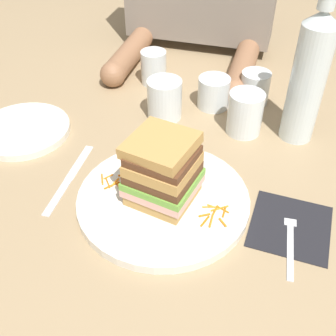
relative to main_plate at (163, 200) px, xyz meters
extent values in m
plane|color=#9E8460|center=(0.02, -0.01, -0.01)|extent=(3.00, 3.00, 0.00)
cylinder|color=white|center=(0.00, 0.00, 0.00)|extent=(0.30, 0.30, 0.02)
cube|color=tan|center=(0.00, 0.00, 0.02)|extent=(0.12, 0.12, 0.02)
cube|color=#E0A393|center=(0.00, 0.00, 0.04)|extent=(0.13, 0.12, 0.01)
cube|color=#6BA83D|center=(0.00, 0.00, 0.05)|extent=(0.13, 0.12, 0.01)
cube|color=#56331E|center=(0.00, 0.00, 0.06)|extent=(0.12, 0.12, 0.02)
cube|color=tan|center=(0.00, 0.00, 0.08)|extent=(0.12, 0.12, 0.02)
cube|color=#56331E|center=(0.00, 0.00, 0.10)|extent=(0.12, 0.11, 0.01)
cube|color=tan|center=(0.00, 0.01, 0.12)|extent=(0.12, 0.12, 0.03)
cylinder|color=orange|center=(-0.09, 0.01, 0.01)|extent=(0.02, 0.02, 0.00)
cylinder|color=orange|center=(-0.12, 0.01, 0.01)|extent=(0.02, 0.03, 0.00)
cylinder|color=orange|center=(-0.07, 0.02, 0.01)|extent=(0.02, 0.01, 0.00)
cylinder|color=orange|center=(-0.10, 0.00, 0.01)|extent=(0.02, 0.02, 0.00)
cylinder|color=orange|center=(-0.09, 0.01, 0.01)|extent=(0.01, 0.02, 0.00)
cylinder|color=orange|center=(-0.11, 0.02, 0.01)|extent=(0.01, 0.02, 0.00)
cylinder|color=orange|center=(-0.10, 0.00, 0.01)|extent=(0.02, 0.03, 0.00)
cylinder|color=orange|center=(-0.08, 0.03, 0.01)|extent=(0.03, 0.01, 0.00)
cylinder|color=orange|center=(0.08, 0.00, 0.01)|extent=(0.03, 0.01, 0.00)
cylinder|color=orange|center=(0.10, 0.00, 0.01)|extent=(0.03, 0.02, 0.00)
cylinder|color=orange|center=(0.09, -0.01, 0.01)|extent=(0.01, 0.02, 0.00)
cylinder|color=orange|center=(0.11, -0.01, 0.01)|extent=(0.00, 0.02, 0.00)
cylinder|color=orange|center=(0.09, 0.00, 0.01)|extent=(0.02, 0.01, 0.00)
cylinder|color=orange|center=(0.10, 0.00, 0.01)|extent=(0.02, 0.01, 0.00)
cylinder|color=orange|center=(0.11, -0.03, 0.01)|extent=(0.02, 0.02, 0.00)
cylinder|color=orange|center=(0.08, -0.03, 0.01)|extent=(0.02, 0.01, 0.00)
cylinder|color=orange|center=(0.09, -0.03, 0.01)|extent=(0.00, 0.03, 0.00)
cylinder|color=orange|center=(0.08, -0.04, 0.01)|extent=(0.01, 0.03, 0.00)
cube|color=black|center=(0.22, 0.01, -0.01)|extent=(0.14, 0.14, 0.00)
cube|color=silver|center=(0.22, -0.05, 0.00)|extent=(0.02, 0.11, 0.00)
cube|color=silver|center=(0.22, 0.01, 0.00)|extent=(0.02, 0.02, 0.00)
cylinder|color=silver|center=(0.22, 0.04, 0.00)|extent=(0.01, 0.04, 0.00)
cylinder|color=silver|center=(0.22, 0.04, 0.00)|extent=(0.01, 0.04, 0.00)
cylinder|color=silver|center=(0.21, 0.04, 0.00)|extent=(0.01, 0.04, 0.00)
cylinder|color=silver|center=(0.21, 0.04, 0.00)|extent=(0.01, 0.04, 0.00)
cube|color=silver|center=(-0.19, -0.04, -0.01)|extent=(0.02, 0.10, 0.00)
cube|color=silver|center=(-0.19, 0.06, -0.01)|extent=(0.02, 0.11, 0.00)
cylinder|color=white|center=(0.10, 0.26, 0.04)|extent=(0.07, 0.07, 0.09)
cylinder|color=#E55638|center=(0.10, 0.26, 0.03)|extent=(0.07, 0.07, 0.08)
cylinder|color=silver|center=(0.21, 0.27, 0.11)|extent=(0.07, 0.07, 0.24)
cone|color=silver|center=(0.21, 0.27, 0.24)|extent=(0.07, 0.07, 0.03)
cylinder|color=silver|center=(0.21, 0.27, 0.27)|extent=(0.03, 0.03, 0.03)
cylinder|color=silver|center=(-0.14, 0.40, 0.03)|extent=(0.06, 0.06, 0.08)
cylinder|color=silver|center=(-0.08, 0.26, 0.04)|extent=(0.08, 0.08, 0.09)
cylinder|color=silver|center=(0.11, 0.38, 0.03)|extent=(0.07, 0.07, 0.08)
cylinder|color=silver|center=(0.02, 0.34, 0.03)|extent=(0.07, 0.07, 0.07)
cylinder|color=white|center=(-0.35, 0.12, 0.00)|extent=(0.20, 0.20, 0.02)
cylinder|color=#936647|center=(-0.24, 0.48, 0.02)|extent=(0.06, 0.23, 0.06)
cylinder|color=#936647|center=(0.06, 0.48, 0.02)|extent=(0.06, 0.23, 0.06)
sphere|color=#936647|center=(-0.24, 0.36, 0.02)|extent=(0.06, 0.06, 0.06)
sphere|color=#936647|center=(0.06, 0.36, 0.02)|extent=(0.06, 0.06, 0.06)
camera|label=1|loc=(0.15, -0.50, 0.52)|focal=44.88mm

